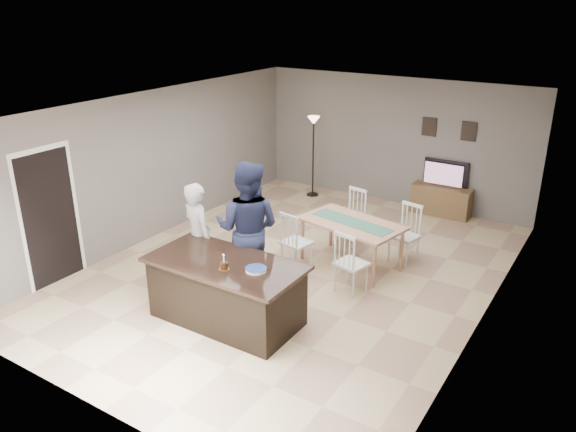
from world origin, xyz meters
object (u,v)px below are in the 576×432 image
Objects in this scene: woman at (198,236)px; man at (248,229)px; floor_lamp at (313,135)px; tv_console at (441,201)px; television at (445,174)px; plate_stack at (256,269)px; kitchen_island at (226,291)px; dining_table at (351,230)px; birthday_cake at (224,265)px.

man reaches higher than woman.
woman is at bearing -81.63° from floor_lamp.
floor_lamp is (-1.41, 4.38, 0.36)m from man.
tv_console is 5.00m from man.
television is 0.54× the size of woman.
tv_console is 4.26× the size of plate_stack.
plate_stack is at bearing -97.06° from tv_console.
television is (1.20, 5.64, 0.41)m from kitchen_island.
woman is (-2.15, -5.09, -0.02)m from television.
woman is at bearing -118.75° from dining_table.
kitchen_island is 1.79× the size of tv_console.
floor_lamp is (-2.84, -0.36, 1.10)m from tv_console.
dining_table is (0.67, 2.47, 0.19)m from kitchen_island.
television is at bearing 8.63° from floor_lamp.
kitchen_island is at bearing 179.68° from plate_stack.
man is (-1.43, -4.81, 0.17)m from television.
man is at bearing 73.46° from television.
plate_stack is at bearing 114.26° from man.
man reaches higher than plate_stack.
television is 0.43× the size of dining_table.
man reaches higher than kitchen_island.
man reaches higher than television.
kitchen_island is 5.70m from tv_console.
tv_console is 5.49m from woman.
plate_stack is (0.74, -0.83, -0.11)m from man.
man is at bearing 109.27° from birthday_cake.
woman is 0.94× the size of floor_lamp.
television is at bearing 77.99° from kitchen_island.
television is 0.51× the size of floor_lamp.
man is 1.07m from birthday_cake.
woman is at bearing 149.93° from kitchen_island.
tv_console is 5.88m from birthday_cake.
birthday_cake is 0.42m from plate_stack.
dining_table is (0.90, 1.64, -0.39)m from man.
kitchen_island is at bearing -72.57° from floor_lamp.
woman is 1.30m from birthday_cake.
kitchen_island is 1.19× the size of floor_lamp.
television is at bearing 83.02° from plate_stack.
floor_lamp is at bearing 112.37° from plate_stack.
birthday_cake is at bearing -155.56° from plate_stack.
kitchen_island is at bearing -93.82° from dining_table.
woman is 4.74m from floor_lamp.
man is 4.61m from floor_lamp.
plate_stack is 0.13× the size of dining_table.
birthday_cake is at bearing 92.03° from man.
kitchen_island is 9.96× the size of birthday_cake.
floor_lamp reaches higher than kitchen_island.
man is 1.15× the size of floor_lamp.
dining_table is 3.66m from floor_lamp.
floor_lamp is (-1.64, 5.21, 0.94)m from kitchen_island.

